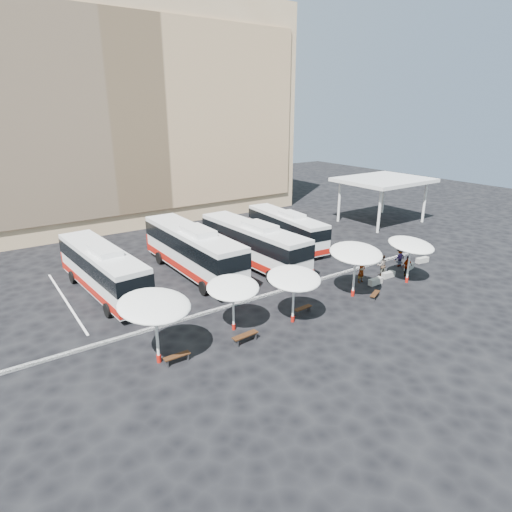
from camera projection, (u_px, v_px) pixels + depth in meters
ground at (268, 299)px, 30.60m from camera, size 120.00×120.00×0.00m
sandstone_building at (112, 110)px, 51.15m from camera, size 42.00×18.25×29.60m
service_canopy at (384, 181)px, 49.69m from camera, size 10.00×8.00×5.20m
curb_divider at (264, 296)px, 30.96m from camera, size 34.00×0.25×0.15m
bay_lines at (213, 267)px, 36.80m from camera, size 24.15×12.00×0.01m
bus_0 at (102, 268)px, 30.96m from camera, size 3.39×12.05×3.78m
bus_1 at (192, 249)px, 34.62m from camera, size 3.10×13.00×4.12m
bus_2 at (253, 243)px, 36.58m from camera, size 3.28×12.48×3.93m
bus_3 at (286, 228)px, 42.03m from camera, size 3.21×11.13×3.48m
sunshade_0 at (154, 306)px, 21.90m from camera, size 4.95×4.98×3.94m
sunshade_1 at (233, 288)px, 25.44m from camera, size 4.13×4.15×3.31m
sunshade_2 at (294, 278)px, 26.36m from camera, size 4.02×4.05×3.52m
sunshade_3 at (356, 253)px, 29.99m from camera, size 4.79×4.82×3.88m
sunshade_4 at (411, 245)px, 32.48m from camera, size 3.98×4.02×3.60m
wood_bench_0 at (177, 357)px, 22.85m from camera, size 1.47×0.41×0.45m
wood_bench_1 at (245, 336)px, 24.82m from camera, size 1.68×0.56×0.51m
wood_bench_2 at (303, 309)px, 28.37m from camera, size 1.40×0.45×0.42m
wood_bench_3 at (375, 295)px, 30.54m from camera, size 1.39×0.88×0.42m
conc_bench_0 at (376, 281)px, 33.06m from camera, size 1.27×0.44×0.47m
conc_bench_1 at (388, 275)px, 34.41m from camera, size 1.23×0.46×0.46m
conc_bench_2 at (409, 267)px, 36.14m from camera, size 1.27×0.66×0.45m
conc_bench_3 at (422, 260)px, 37.72m from camera, size 1.27×0.57×0.46m
passenger_0 at (361, 271)px, 33.26m from camera, size 0.72×0.51×1.88m
passenger_1 at (382, 265)px, 34.66m from camera, size 1.00×0.89×1.73m
passenger_2 at (407, 266)px, 34.43m from camera, size 1.05×0.51×1.74m
passenger_3 at (400, 257)px, 36.63m from camera, size 1.12×0.73×1.64m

